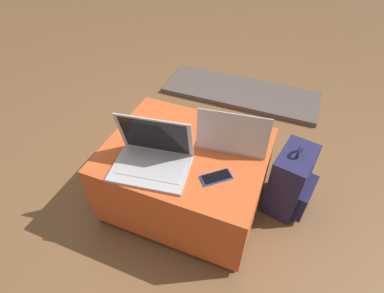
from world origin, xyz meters
name	(u,v)px	position (x,y,z in m)	size (l,w,h in m)	color
ground_plane	(187,200)	(0.00, 0.00, 0.00)	(14.00, 14.00, 0.00)	brown
ottoman	(186,176)	(0.00, 0.00, 0.23)	(0.87, 0.71, 0.46)	maroon
laptop_near	(152,157)	(-0.11, -0.17, 0.51)	(0.41, 0.32, 0.27)	#B7B7BC
laptop_far	(233,137)	(0.22, 0.13, 0.51)	(0.39, 0.28, 0.24)	#B7B7BC
cell_phone	(216,177)	(0.22, -0.13, 0.46)	(0.16, 0.15, 0.01)	#1E4C9E
backpack	(291,182)	(0.58, 0.21, 0.21)	(0.28, 0.32, 0.49)	#23234C
fireplace_hearth	(241,92)	(0.00, 1.31, 0.02)	(1.40, 0.50, 0.04)	#564C47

